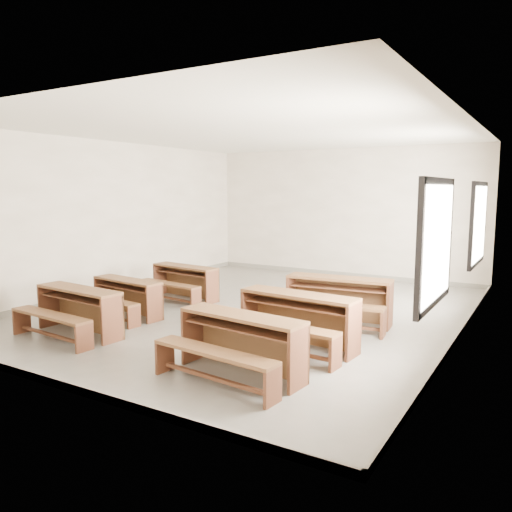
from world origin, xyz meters
The scene contains 7 objects.
room centered at (0.09, 0.00, 2.14)m, with size 8.50×8.50×3.20m.
desk_set_0 centered at (-1.54, -2.73, 0.42)m, with size 1.64×0.94×0.71m.
desk_set_1 centered at (-1.72, -1.55, 0.38)m, with size 1.52×0.90×0.65m.
desk_set_2 centered at (-1.72, 0.04, 0.39)m, with size 1.58×0.94×0.68m.
desk_set_3 centered at (1.48, -2.87, 0.43)m, with size 1.71×1.01×0.73m.
desk_set_4 centered at (1.61, -1.59, 0.45)m, with size 1.76×1.01×0.77m.
desk_set_5 centered at (1.63, -0.11, 0.45)m, with size 1.79×1.06×0.77m.
Camera 1 is at (4.58, -7.67, 2.21)m, focal length 35.00 mm.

